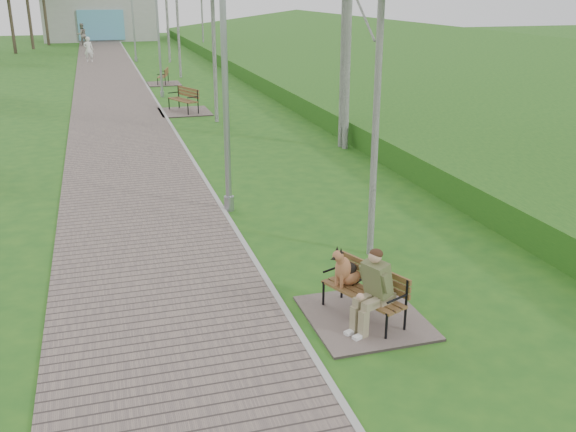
% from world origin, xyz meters
% --- Properties ---
extents(ground, '(120.00, 120.00, 0.00)m').
position_xyz_m(ground, '(0.00, 0.00, 0.00)').
color(ground, '#20541A').
rests_on(ground, ground).
extents(walkway, '(3.50, 67.00, 0.04)m').
position_xyz_m(walkway, '(-1.75, 21.50, 0.02)').
color(walkway, '#645651').
rests_on(walkway, ground).
extents(kerb, '(0.10, 67.00, 0.05)m').
position_xyz_m(kerb, '(0.00, 21.50, 0.03)').
color(kerb, '#999993').
rests_on(kerb, ground).
extents(embankment, '(14.00, 70.00, 1.60)m').
position_xyz_m(embankment, '(12.00, 20.00, 0.00)').
color(embankment, '#3D761F').
rests_on(embankment, ground).
extents(building_north, '(10.00, 5.20, 4.00)m').
position_xyz_m(building_north, '(-1.50, 50.97, 1.99)').
color(building_north, '#9E9E99').
rests_on(building_north, ground).
extents(bench_main, '(1.68, 1.86, 1.46)m').
position_xyz_m(bench_main, '(1.00, -5.81, 0.41)').
color(bench_main, '#645651').
rests_on(bench_main, ground).
extents(bench_second, '(1.95, 2.16, 1.19)m').
position_xyz_m(bench_second, '(0.80, 11.87, 0.22)').
color(bench_second, '#645651').
rests_on(bench_second, ground).
extents(bench_third, '(1.63, 1.81, 1.00)m').
position_xyz_m(bench_third, '(0.87, 20.04, 0.18)').
color(bench_third, '#645651').
rests_on(bench_third, ground).
extents(lamp_post_near, '(0.22, 0.22, 5.72)m').
position_xyz_m(lamp_post_near, '(0.14, -0.32, 2.67)').
color(lamp_post_near, gray).
rests_on(lamp_post_near, ground).
extents(lamp_post_second, '(0.18, 0.18, 4.56)m').
position_xyz_m(lamp_post_second, '(0.39, 15.90, 2.13)').
color(lamp_post_second, gray).
rests_on(lamp_post_second, ground).
extents(lamp_post_third, '(0.20, 0.20, 5.14)m').
position_xyz_m(lamp_post_third, '(0.28, 31.26, 2.40)').
color(lamp_post_third, gray).
rests_on(lamp_post_third, ground).
extents(pedestrian_near, '(0.63, 0.44, 1.65)m').
position_xyz_m(pedestrian_near, '(-2.70, 31.70, 0.83)').
color(pedestrian_near, white).
rests_on(pedestrian_near, ground).
extents(pedestrian_far, '(1.09, 0.98, 1.83)m').
position_xyz_m(pedestrian_far, '(-3.20, 45.28, 0.91)').
color(pedestrian_far, '#9D9489').
rests_on(pedestrian_far, ground).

